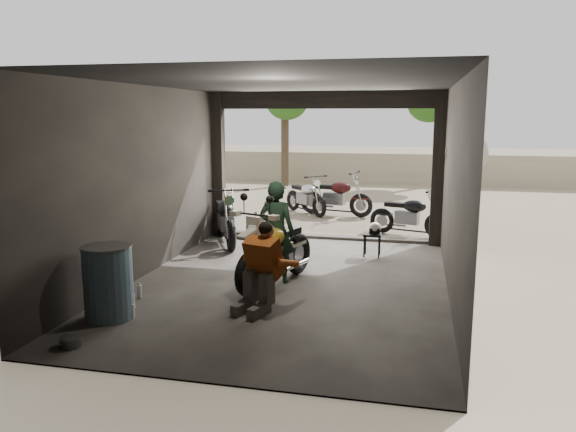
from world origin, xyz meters
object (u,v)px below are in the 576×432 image
at_px(helmet, 375,228).
at_px(sign_post, 465,173).
at_px(mechanic, 259,270).
at_px(stool, 372,237).
at_px(oil_drum, 108,283).
at_px(outside_bike_a, 306,194).
at_px(left_bike, 225,215).
at_px(rider, 277,232).
at_px(outside_bike_b, 336,193).
at_px(outside_bike_c, 409,212).
at_px(main_bike, 276,246).

height_order(helmet, sign_post, sign_post).
bearing_deg(mechanic, sign_post, 70.64).
bearing_deg(stool, oil_drum, -127.32).
height_order(outside_bike_a, oil_drum, outside_bike_a).
bearing_deg(oil_drum, outside_bike_a, 83.40).
bearing_deg(mechanic, left_bike, 133.06).
relative_size(outside_bike_a, rider, 0.97).
xyz_separation_m(rider, stool, (1.39, 2.02, -0.45)).
bearing_deg(sign_post, outside_bike_b, 116.40).
bearing_deg(rider, mechanic, 103.10).
distance_m(stool, sign_post, 2.15).
xyz_separation_m(outside_bike_c, oil_drum, (-3.83, -6.30, -0.04)).
bearing_deg(stool, outside_bike_c, 72.95).
distance_m(outside_bike_b, stool, 4.56).
distance_m(outside_bike_b, sign_post, 4.98).
height_order(left_bike, outside_bike_c, left_bike).
bearing_deg(mechanic, outside_bike_b, 107.98).
distance_m(main_bike, outside_bike_a, 6.62).
xyz_separation_m(left_bike, oil_drum, (-0.05, -4.60, -0.12)).
distance_m(outside_bike_c, mechanic, 5.90).
distance_m(rider, sign_post, 4.07).
xyz_separation_m(outside_bike_b, mechanic, (0.04, -7.78, -0.00)).
bearing_deg(mechanic, helmet, 86.56).
xyz_separation_m(main_bike, left_bike, (-1.75, 2.58, -0.01)).
xyz_separation_m(outside_bike_a, stool, (2.18, -4.42, -0.16)).
distance_m(outside_bike_b, oil_drum, 8.71).
xyz_separation_m(outside_bike_b, oil_drum, (-1.84, -8.51, -0.11)).
bearing_deg(left_bike, sign_post, -26.15).
distance_m(left_bike, oil_drum, 4.60).
bearing_deg(oil_drum, outside_bike_c, 58.72).
distance_m(outside_bike_a, rider, 6.50).
relative_size(left_bike, outside_bike_b, 1.02).
bearing_deg(oil_drum, main_bike, 48.31).
relative_size(outside_bike_a, mechanic, 1.35).
height_order(main_bike, oil_drum, main_bike).
bearing_deg(outside_bike_c, sign_post, -131.07).
bearing_deg(sign_post, oil_drum, -147.99).
distance_m(outside_bike_a, oil_drum, 8.64).
bearing_deg(outside_bike_c, main_bike, 170.97).
bearing_deg(left_bike, oil_drum, -117.74).
distance_m(outside_bike_b, helmet, 4.54).
xyz_separation_m(left_bike, rider, (1.74, -2.46, 0.22)).
bearing_deg(left_bike, outside_bike_a, 49.48).
height_order(left_bike, stool, left_bike).
height_order(outside_bike_b, stool, outside_bike_b).
height_order(main_bike, mechanic, main_bike).
bearing_deg(sign_post, mechanic, -138.94).
xyz_separation_m(outside_bike_c, helmet, (-0.61, -2.11, 0.03)).
relative_size(outside_bike_b, oil_drum, 1.79).
height_order(main_bike, stool, main_bike).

